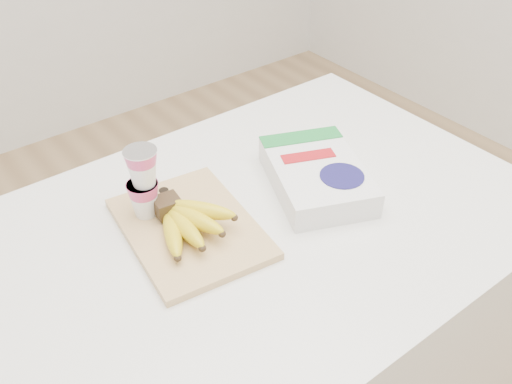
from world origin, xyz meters
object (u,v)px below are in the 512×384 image
at_px(cutting_board, 190,228).
at_px(cereal_box, 317,175).
at_px(bananas, 186,221).
at_px(yogurt_stack, 143,181).
at_px(table, 253,359).

xyz_separation_m(cutting_board, cereal_box, (0.29, -0.04, 0.02)).
bearing_deg(bananas, cereal_box, -5.72).
bearing_deg(cereal_box, yogurt_stack, -176.88).
relative_size(table, cutting_board, 3.71).
distance_m(table, bananas, 0.49).
bearing_deg(table, yogurt_stack, 139.96).
relative_size(cutting_board, yogurt_stack, 2.13).
relative_size(yogurt_stack, cereal_box, 0.47).
distance_m(table, cutting_board, 0.46).
height_order(bananas, cereal_box, bananas).
xyz_separation_m(table, bananas, (-0.12, 0.04, 0.47)).
height_order(cutting_board, bananas, bananas).
relative_size(table, cereal_box, 3.70).
bearing_deg(cereal_box, table, -153.36).
bearing_deg(cutting_board, bananas, -130.07).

